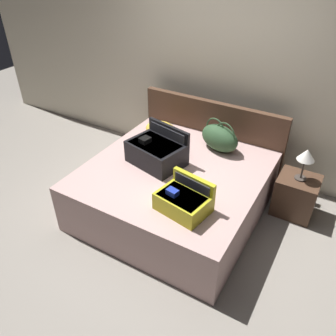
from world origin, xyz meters
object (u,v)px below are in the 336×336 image
at_px(hard_case_medium, 184,201).
at_px(duffel_bag, 220,138).
at_px(table_lamp, 306,156).
at_px(pillow_near_headboard, 161,129).
at_px(bed, 174,190).
at_px(hard_case_large, 157,151).
at_px(nightstand, 296,195).

distance_m(hard_case_medium, duffel_bag, 1.17).
bearing_deg(table_lamp, hard_case_medium, -124.03).
bearing_deg(hard_case_medium, pillow_near_headboard, 140.17).
bearing_deg(duffel_bag, hard_case_medium, -82.72).
relative_size(bed, hard_case_large, 2.80).
xyz_separation_m(pillow_near_headboard, table_lamp, (1.72, 0.12, 0.09)).
xyz_separation_m(bed, table_lamp, (1.20, 0.68, 0.47)).
height_order(hard_case_large, duffel_bag, hard_case_large).
xyz_separation_m(hard_case_medium, pillow_near_headboard, (-0.91, 1.08, -0.02)).
relative_size(bed, table_lamp, 4.97).
distance_m(hard_case_large, duffel_bag, 0.78).
distance_m(hard_case_large, pillow_near_headboard, 0.61).
distance_m(bed, hard_case_large, 0.49).
bearing_deg(nightstand, table_lamp, 0.00).
height_order(hard_case_medium, pillow_near_headboard, hard_case_medium).
height_order(hard_case_large, nightstand, hard_case_large).
xyz_separation_m(hard_case_large, nightstand, (1.44, 0.66, -0.49)).
bearing_deg(bed, nightstand, 29.37).
relative_size(hard_case_medium, nightstand, 1.08).
bearing_deg(pillow_near_headboard, hard_case_large, -62.65).
xyz_separation_m(duffel_bag, pillow_near_headboard, (-0.76, -0.07, -0.06)).
xyz_separation_m(duffel_bag, nightstand, (0.96, 0.04, -0.50)).
distance_m(nightstand, table_lamp, 0.53).
distance_m(bed, duffel_bag, 0.81).
bearing_deg(table_lamp, hard_case_large, -155.33).
xyz_separation_m(bed, hard_case_medium, (0.39, -0.52, 0.40)).
xyz_separation_m(hard_case_large, table_lamp, (1.44, 0.66, 0.04)).
bearing_deg(pillow_near_headboard, bed, -47.28).
xyz_separation_m(hard_case_medium, table_lamp, (0.81, 1.20, 0.08)).
xyz_separation_m(hard_case_large, duffel_bag, (0.48, 0.62, 0.01)).
xyz_separation_m(duffel_bag, table_lamp, (0.96, 0.04, 0.03)).
height_order(bed, hard_case_large, hard_case_large).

